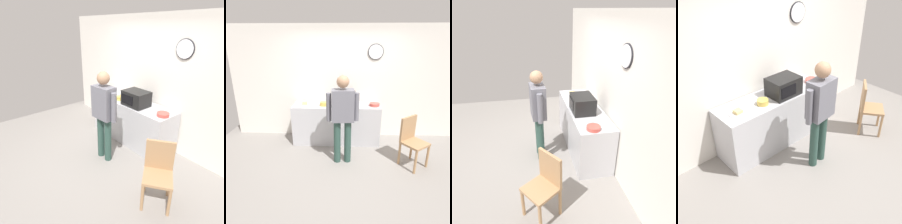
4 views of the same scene
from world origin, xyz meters
The scene contains 11 objects.
ground_plane centered at (0.00, 0.00, 0.00)m, with size 6.00×6.00×0.00m, color gray.
back_wall centered at (0.00, 1.60, 1.30)m, with size 5.40×0.13×2.60m.
kitchen_counter centered at (-0.20, 1.22, 0.45)m, with size 1.94×0.62×0.90m, color #B7B7BC.
microwave centered at (-0.03, 1.14, 1.05)m, with size 0.50×0.39×0.30m.
sandwich_plate centered at (-0.90, 1.15, 0.91)m, with size 0.27×0.27×0.07m.
salad_bowl centered at (-0.48, 1.13, 0.94)m, with size 0.18×0.18×0.08m, color gold.
cereal_bowl centered at (0.63, 1.15, 0.93)m, with size 0.22×0.22×0.06m, color #C64C42.
fork_utensil centered at (-0.78, 1.35, 0.90)m, with size 0.17×0.02×0.01m, color silver.
spoon_utensil centered at (-1.05, 1.46, 0.90)m, with size 0.17×0.02×0.01m, color silver.
person_standing centered at (-0.05, 0.35, 0.99)m, with size 0.59×0.27×1.69m.
wooden_chair centered at (1.24, 0.31, 0.52)m, with size 0.56×0.56×0.94m.
Camera 3 is at (3.33, 0.17, 2.60)m, focal length 33.89 mm.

